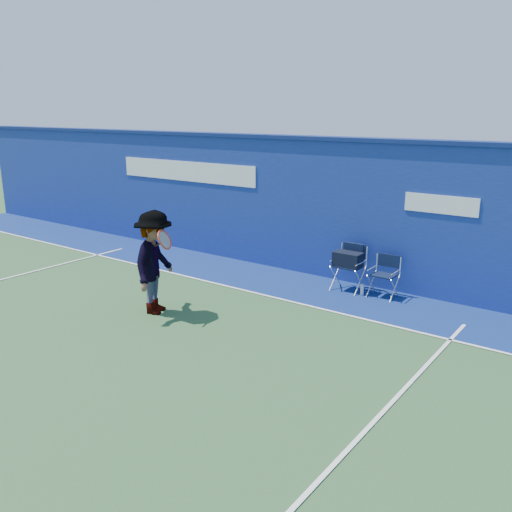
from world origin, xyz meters
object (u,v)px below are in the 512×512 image
Objects in this scene: water_bottle at (362,290)px; tennis_player at (155,262)px; directors_chair_right at (383,284)px; directors_chair_left at (348,271)px.

tennis_player reaches higher than water_bottle.
directors_chair_right is at bearing 47.04° from tennis_player.
water_bottle is 4.19m from tennis_player.
directors_chair_left is 0.77m from directors_chair_right.
water_bottle is at bearing 49.62° from tennis_player.
tennis_player is at bearing -130.38° from water_bottle.
directors_chair_right is at bearing 3.78° from directors_chair_left.
directors_chair_left is 3.98m from tennis_player.
tennis_player reaches higher than directors_chair_left.
directors_chair_left reaches higher than water_bottle.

